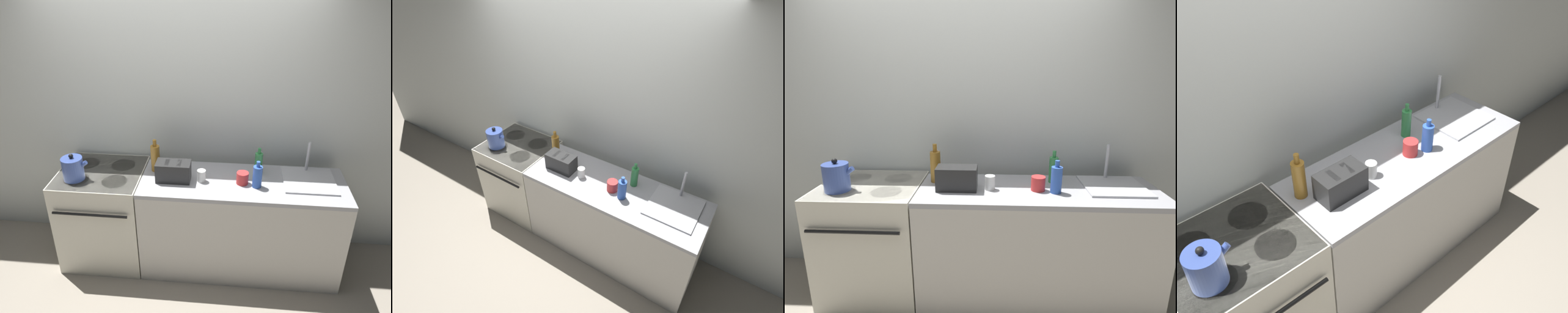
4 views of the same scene
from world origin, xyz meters
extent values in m
plane|color=gray|center=(0.00, 0.00, 0.00)|extent=(12.00, 12.00, 0.00)
cube|color=silver|center=(0.00, 0.73, 1.30)|extent=(8.00, 0.05, 2.60)
cube|color=silver|center=(-0.63, 0.34, 0.45)|extent=(0.74, 0.68, 0.91)
cube|color=black|center=(-0.63, 0.34, 0.90)|extent=(0.73, 0.66, 0.02)
cylinder|color=black|center=(-0.80, 0.20, 0.90)|extent=(0.22, 0.22, 0.01)
cylinder|color=black|center=(-0.46, 0.20, 0.90)|extent=(0.22, 0.22, 0.01)
cylinder|color=black|center=(-0.80, 0.48, 0.90)|extent=(0.22, 0.22, 0.01)
cylinder|color=black|center=(-0.46, 0.48, 0.90)|extent=(0.22, 0.22, 0.01)
cylinder|color=black|center=(-0.63, -0.03, 0.71)|extent=(0.63, 0.02, 0.02)
cube|color=silver|center=(0.62, 0.31, 0.44)|extent=(1.73, 0.61, 0.87)
cube|color=#A3A3A8|center=(0.62, 0.31, 0.89)|extent=(1.73, 0.61, 0.04)
cylinder|color=#33478C|center=(-0.82, 0.20, 1.01)|extent=(0.18, 0.18, 0.20)
sphere|color=black|center=(-0.82, 0.20, 1.13)|extent=(0.04, 0.04, 0.04)
cylinder|color=#33478C|center=(-0.73, 0.20, 1.05)|extent=(0.10, 0.04, 0.08)
cube|color=black|center=(0.03, 0.27, 0.99)|extent=(0.29, 0.16, 0.17)
cube|color=black|center=(-0.02, 0.27, 1.07)|extent=(0.03, 0.11, 0.01)
cube|color=black|center=(0.08, 0.27, 1.07)|extent=(0.03, 0.11, 0.01)
cube|color=#B7B7BC|center=(1.17, 0.36, 0.92)|extent=(0.43, 0.42, 0.01)
cylinder|color=silver|center=(1.17, 0.53, 1.05)|extent=(0.02, 0.02, 0.28)
cylinder|color=#9E6B23|center=(-0.15, 0.42, 1.03)|extent=(0.08, 0.08, 0.24)
cylinder|color=#9E6B23|center=(-0.15, 0.42, 1.18)|extent=(0.03, 0.03, 0.06)
cylinder|color=#2D56B7|center=(0.73, 0.23, 1.00)|extent=(0.08, 0.08, 0.19)
cylinder|color=#2D56B7|center=(0.73, 0.23, 1.12)|extent=(0.03, 0.03, 0.05)
cylinder|color=#338C47|center=(0.74, 0.44, 1.01)|extent=(0.07, 0.07, 0.20)
cylinder|color=#338C47|center=(0.74, 0.44, 1.13)|extent=(0.03, 0.03, 0.05)
cylinder|color=red|center=(0.61, 0.27, 0.96)|extent=(0.10, 0.10, 0.10)
cylinder|color=white|center=(0.27, 0.27, 0.96)|extent=(0.07, 0.07, 0.10)
camera|label=1|loc=(0.49, -2.46, 2.60)|focal=35.00mm
camera|label=2|loc=(1.54, -1.59, 2.84)|focal=28.00mm
camera|label=3|loc=(0.29, -1.78, 1.71)|focal=28.00mm
camera|label=4|loc=(-1.11, -1.26, 2.61)|focal=40.00mm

